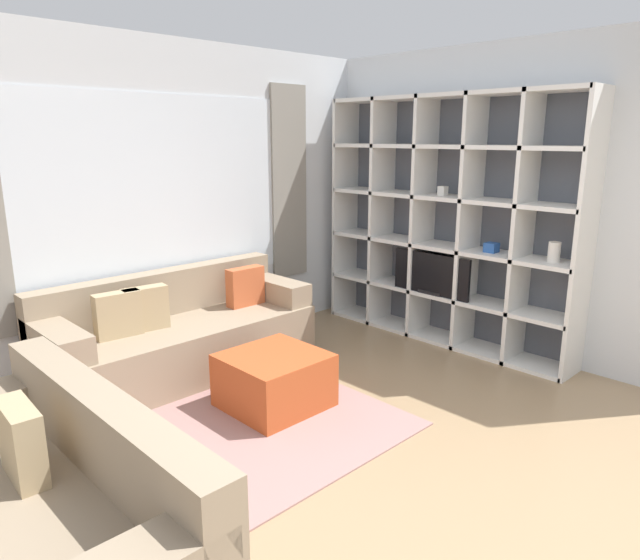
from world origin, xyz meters
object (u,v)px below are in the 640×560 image
(shelving_unit, at_px, (448,223))
(ottoman, at_px, (274,381))
(couch_side, at_px, (46,523))
(couch_main, at_px, (180,337))

(shelving_unit, relative_size, ottoman, 3.87)
(couch_side, distance_m, ottoman, 1.90)
(shelving_unit, height_order, couch_side, shelving_unit)
(shelving_unit, xyz_separation_m, couch_side, (-3.89, -0.62, -0.81))
(couch_main, relative_size, ottoman, 3.29)
(shelving_unit, bearing_deg, ottoman, 179.67)
(ottoman, bearing_deg, couch_main, 99.01)
(couch_main, bearing_deg, ottoman, -80.99)
(shelving_unit, xyz_separation_m, couch_main, (-2.26, 1.02, -0.81))
(shelving_unit, relative_size, couch_side, 1.36)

